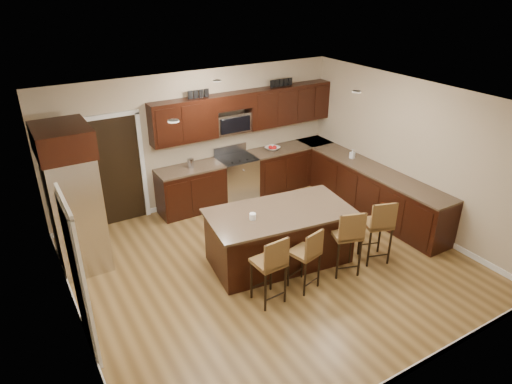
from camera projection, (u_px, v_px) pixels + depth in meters
floor at (272, 265)px, 7.50m from camera, size 6.00×6.00×0.00m
ceiling at (275, 103)px, 6.33m from camera, size 6.00×6.00×0.00m
wall_back at (198, 139)px, 9.04m from camera, size 6.00×0.00×6.00m
wall_left at (66, 246)px, 5.53m from camera, size 0.00×5.50×5.50m
wall_right at (412, 154)px, 8.30m from camera, size 0.00×5.50×5.50m
base_cabinets at (313, 183)px, 9.30m from camera, size 4.02×3.96×0.92m
upper_cabinets at (248, 110)px, 9.18m from camera, size 4.00×0.33×0.80m
range at (236, 178)px, 9.51m from camera, size 0.76×0.64×1.11m
microwave at (232, 123)px, 9.12m from camera, size 0.76×0.31×0.40m
doorway at (118, 171)px, 8.41m from camera, size 0.85×0.03×2.06m
pantry_door at (77, 280)px, 5.45m from camera, size 0.03×0.80×2.04m
letter_decor at (241, 88)px, 8.92m from camera, size 2.20×0.03×0.15m
island at (279, 238)px, 7.44m from camera, size 2.43×1.48×0.92m
stool_left at (271, 263)px, 6.36m from camera, size 0.43×0.43×1.10m
stool_mid at (308, 253)px, 6.68m from camera, size 0.46×0.46×1.01m
stool_right at (348, 235)px, 7.00m from camera, size 0.53×0.53×1.13m
refrigerator at (73, 197)px, 7.05m from camera, size 0.79×1.02×2.35m
floor_mat at (262, 205)px, 9.39m from camera, size 1.05×0.88×0.01m
fruit_bowl at (273, 148)px, 9.70m from camera, size 0.38×0.38×0.07m
soap_bottle at (352, 154)px, 9.25m from camera, size 0.10×0.10×0.19m
canister_tall at (191, 163)px, 8.81m from camera, size 0.12×0.12×0.18m
canister_short at (190, 163)px, 8.80m from camera, size 0.11×0.11×0.18m
island_jar at (253, 216)px, 6.98m from camera, size 0.10×0.10×0.10m
stool_extra at (379, 224)px, 7.30m from camera, size 0.53×0.53×1.13m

